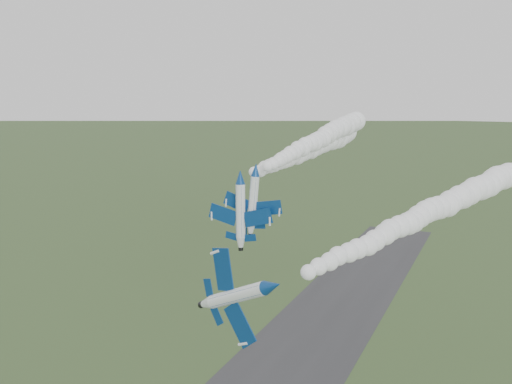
% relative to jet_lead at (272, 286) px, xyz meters
% --- Properties ---
extents(runway, '(24.00, 260.00, 0.04)m').
position_rel_jet_lead_xyz_m(runway, '(-15.68, 41.53, -34.53)').
color(runway, '#323134').
rests_on(runway, ground).
extents(jet_lead, '(7.10, 13.45, 10.38)m').
position_rel_jet_lead_xyz_m(jet_lead, '(0.00, 0.00, 0.00)').
color(jet_lead, white).
extents(smoke_trail_jet_lead, '(23.92, 58.86, 4.47)m').
position_rel_jet_lead_xyz_m(smoke_trail_jet_lead, '(11.75, 32.13, 2.57)').
color(smoke_trail_jet_lead, white).
extents(jet_pair_left, '(10.93, 13.17, 3.24)m').
position_rel_jet_lead_xyz_m(jet_pair_left, '(-17.11, 28.02, 6.53)').
color(jet_pair_left, white).
extents(smoke_trail_jet_pair_left, '(6.69, 73.00, 5.64)m').
position_rel_jet_lead_xyz_m(smoke_trail_jet_pair_left, '(-18.39, 67.51, 7.38)').
color(smoke_trail_jet_pair_left, white).
extents(jet_pair_right, '(9.92, 11.99, 3.00)m').
position_rel_jet_lead_xyz_m(jet_pair_right, '(-14.83, 28.96, 7.70)').
color(jet_pair_right, white).
extents(smoke_trail_jet_pair_right, '(6.20, 65.79, 5.02)m').
position_rel_jet_lead_xyz_m(smoke_trail_jet_pair_right, '(-15.38, 64.64, 9.85)').
color(smoke_trail_jet_pair_right, white).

